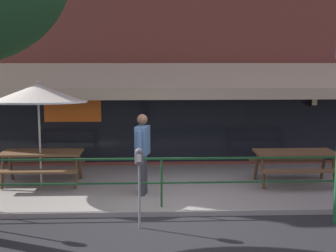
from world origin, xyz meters
TOP-DOWN VIEW (x-y plane):
  - ground_plane at (0.00, 0.00)m, footprint 120.00×120.00m
  - patio_deck at (0.00, 2.00)m, footprint 15.00×4.00m
  - restaurant_building at (0.00, 4.23)m, footprint 15.00×1.60m
  - patio_railing at (0.00, 0.30)m, footprint 13.84×0.04m
  - picnic_table_left at (-2.67, 2.08)m, footprint 1.80×1.42m
  - picnic_table_centre at (3.09, 1.88)m, footprint 1.80×1.42m
  - patio_umbrella_left at (-2.67, 1.94)m, footprint 2.14×2.14m
  - pedestrian_walking at (-0.37, 1.17)m, footprint 0.33×0.61m
  - parking_meter_far at (-0.41, -0.56)m, footprint 0.15×0.16m

SIDE VIEW (x-z plane):
  - ground_plane at x=0.00m, z-range 0.00..0.00m
  - patio_deck at x=0.00m, z-range 0.00..0.10m
  - picnic_table_left at x=-2.67m, z-range 0.33..1.08m
  - picnic_table_centre at x=3.09m, z-range 0.33..1.08m
  - patio_railing at x=0.00m, z-range 0.32..1.28m
  - pedestrian_walking at x=-0.37m, z-range 0.20..1.91m
  - parking_meter_far at x=-0.41m, z-range 0.44..1.86m
  - patio_umbrella_left at x=-2.67m, z-range 0.99..3.37m
  - restaurant_building at x=0.00m, z-range -0.03..8.48m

